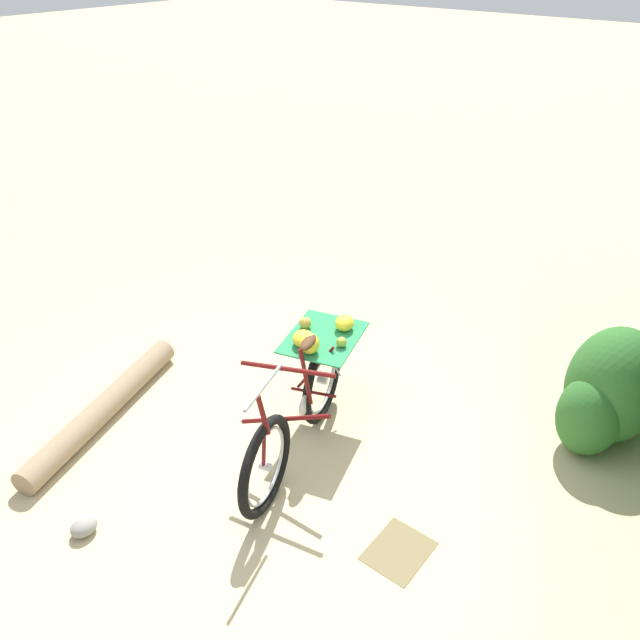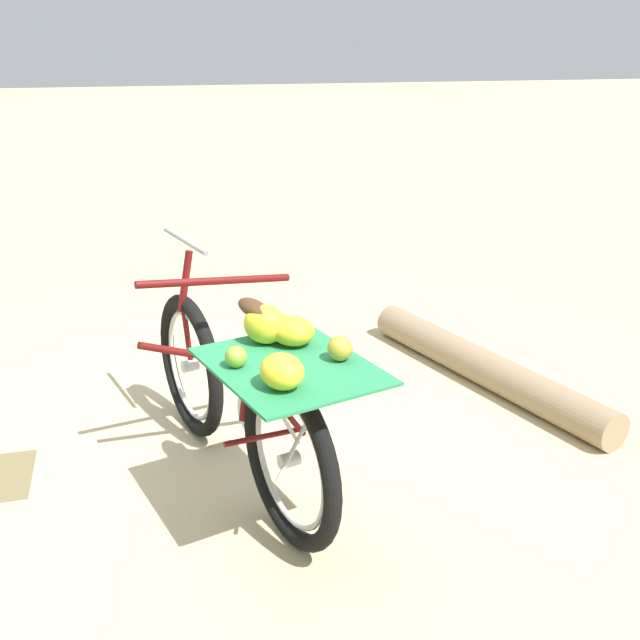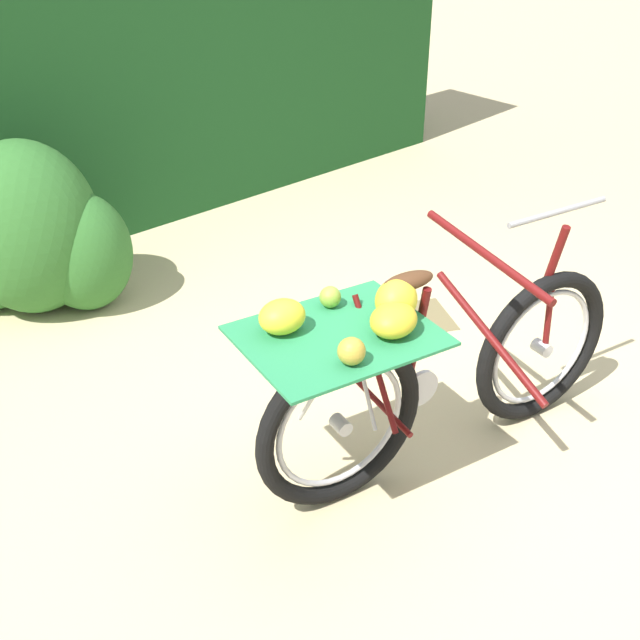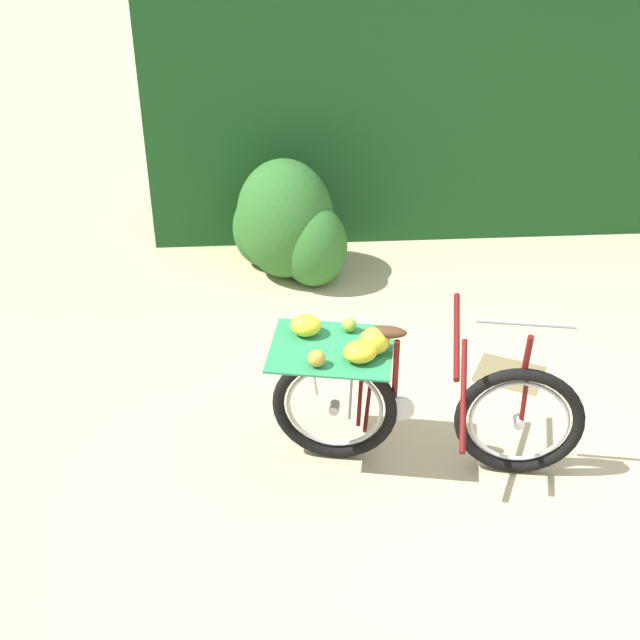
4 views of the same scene
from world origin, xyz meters
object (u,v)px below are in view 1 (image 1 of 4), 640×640
at_px(fallen_log, 104,408).
at_px(bicycle, 301,402).
at_px(shrub_cluster, 611,392).
at_px(path_stone, 84,527).

bearing_deg(fallen_log, bicycle, -64.08).
bearing_deg(bicycle, shrub_cluster, 115.69).
xyz_separation_m(fallen_log, shrub_cluster, (2.35, -3.32, 0.33)).
height_order(bicycle, shrub_cluster, bicycle).
xyz_separation_m(bicycle, shrub_cluster, (1.61, -1.79, -0.04)).
distance_m(shrub_cluster, path_stone, 4.00).
xyz_separation_m(fallen_log, path_stone, (-0.81, -0.90, -0.05)).
distance_m(fallen_log, path_stone, 1.21).
bearing_deg(shrub_cluster, bicycle, 131.94).
xyz_separation_m(bicycle, fallen_log, (-0.74, 1.53, -0.36)).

